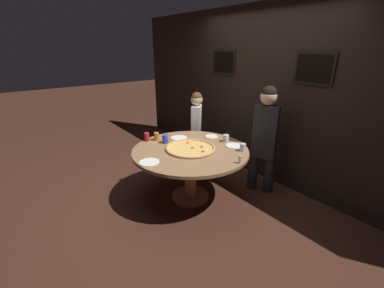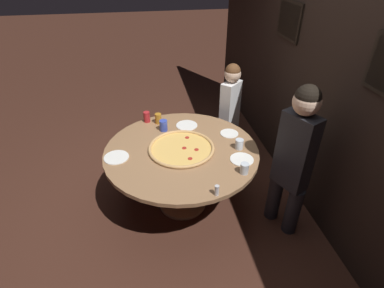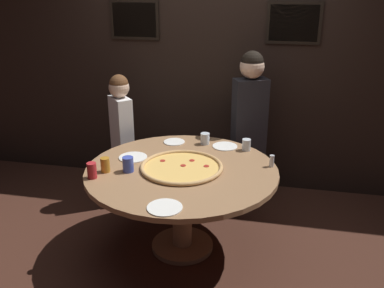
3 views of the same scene
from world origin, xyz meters
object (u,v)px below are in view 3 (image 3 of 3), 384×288
Objects in this scene: white_plate_near_front at (133,157)px; diner_centre_back at (249,120)px; giant_pizza at (182,167)px; white_plate_beside_cup at (165,207)px; dining_table at (182,184)px; white_plate_left_side at (225,146)px; drink_cup_by_shaker at (205,139)px; white_plate_far_back at (174,142)px; drink_cup_near_right at (246,145)px; drink_cup_beside_pizza at (105,165)px; drink_cup_far_right at (92,171)px; condiment_shaker at (272,161)px; drink_cup_front_edge at (128,164)px; diner_far_left at (122,132)px.

white_plate_near_front is 1.23m from diner_centre_back.
white_plate_beside_cup is (0.03, -0.63, -0.01)m from giant_pizza.
dining_table is 0.62m from white_plate_left_side.
drink_cup_by_shaker reaches higher than white_plate_far_back.
drink_cup_near_right is 1.21m from white_plate_beside_cup.
drink_cup_far_right is at bearing -113.32° from drink_cup_beside_pizza.
white_plate_near_front is 2.46× the size of condiment_shaker.
white_plate_near_front is 1.07× the size of white_plate_left_side.
giant_pizza is 0.58m from drink_cup_by_shaker.
drink_cup_by_shaker is at bearing 55.68° from drink_cup_front_edge.
drink_cup_by_shaker is 0.08× the size of diner_far_left.
white_plate_beside_cup and white_plate_far_back have the same top height.
white_plate_near_front is at bearing -158.19° from drink_cup_near_right.
drink_cup_beside_pizza is 1.19× the size of condiment_shaker.
drink_cup_front_edge is 0.97× the size of drink_cup_far_right.
white_plate_beside_cup is at bearing -92.47° from drink_cup_by_shaker.
giant_pizza is at bearing -133.27° from drink_cup_near_right.
white_plate_near_front is 0.90m from white_plate_beside_cup.
drink_cup_by_shaker reaches higher than white_plate_left_side.
white_plate_near_front is 1.15m from condiment_shaker.
white_plate_beside_cup is at bearing -101.58° from white_plate_left_side.
diner_centre_back is (0.42, 1.59, 0.13)m from white_plate_beside_cup.
drink_cup_far_right is at bearing -143.67° from drink_cup_near_right.
drink_cup_beside_pizza is at bearing -162.49° from giant_pizza.
condiment_shaker is (0.61, -0.38, -0.00)m from drink_cup_by_shaker.
white_plate_near_front reaches higher than dining_table.
white_plate_near_front is at bearing -140.60° from drink_cup_by_shaker.
drink_cup_by_shaker is at bearing -143.20° from diner_far_left.
drink_cup_by_shaker is 0.88m from diner_far_left.
drink_cup_front_edge is (-0.40, -0.14, 0.05)m from giant_pizza.
drink_cup_far_right is 1.66m from diner_centre_back.
white_plate_left_side is at bearing -142.99° from diner_far_left.
condiment_shaker is at bearing 15.02° from dining_table.
drink_cup_beside_pizza reaches higher than white_plate_far_back.
white_plate_beside_cup is 1.20m from white_plate_far_back.
drink_cup_far_right is 0.52× the size of white_plate_beside_cup.
drink_cup_far_right is at bearing -143.25° from drink_cup_front_edge.
white_plate_far_back is at bearing 101.17° from white_plate_beside_cup.
diner_far_left is (-0.15, 1.03, -0.06)m from drink_cup_far_right.
drink_cup_by_shaker is at bearing 51.01° from drink_cup_far_right.
drink_cup_near_right is at bearing 36.22° from drink_cup_front_edge.
condiment_shaker reaches higher than white_plate_near_front.
drink_cup_by_shaker is (0.09, 0.57, 0.19)m from dining_table.
giant_pizza is 0.59m from white_plate_far_back.
drink_cup_front_edge is at bearing 13.96° from drink_cup_beside_pizza.
white_plate_beside_cup is (-0.43, -1.13, -0.05)m from drink_cup_near_right.
diner_far_left is at bearing 98.47° from drink_cup_far_right.
drink_cup_front_edge reaches higher than drink_cup_near_right.
diner_far_left is 0.85× the size of diner_centre_back.
diner_centre_back reaches higher than diner_far_left.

